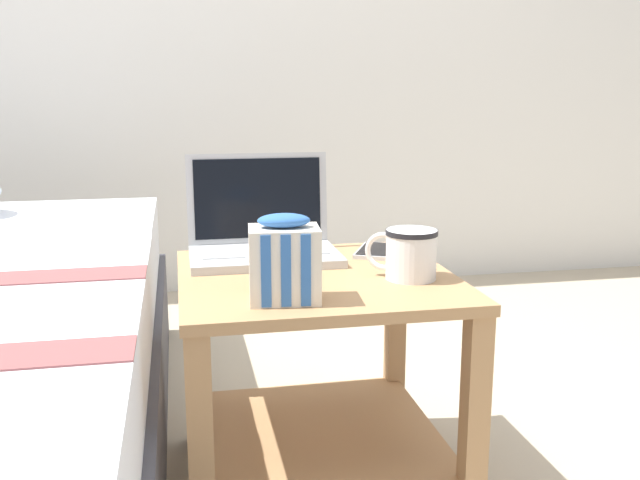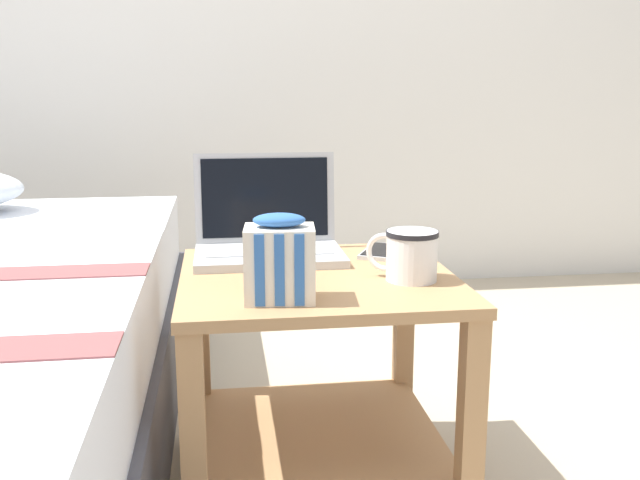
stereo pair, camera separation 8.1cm
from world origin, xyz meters
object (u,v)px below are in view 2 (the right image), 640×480
mug_front_left (410,253)px  cell_phone (382,251)px  laptop (268,236)px  snack_bag (280,260)px

mug_front_left → cell_phone: bearing=90.6°
laptop → cell_phone: 0.26m
laptop → mug_front_left: (0.26, -0.24, 0.01)m
laptop → snack_bag: bearing=-90.3°
mug_front_left → snack_bag: bearing=-159.5°
laptop → mug_front_left: bearing=-42.8°
mug_front_left → laptop: bearing=137.2°
cell_phone → snack_bag: bearing=-128.6°
laptop → mug_front_left: 0.36m
laptop → mug_front_left: size_ratio=2.40×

